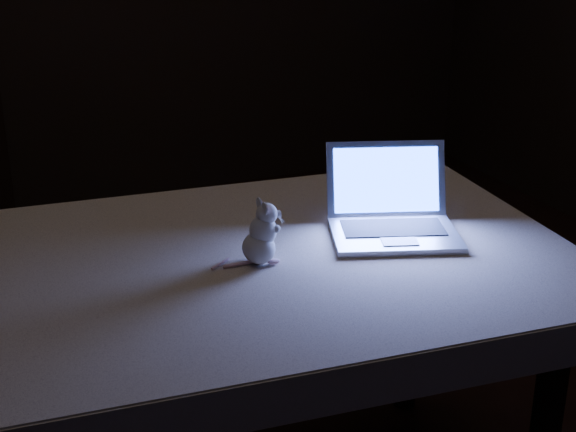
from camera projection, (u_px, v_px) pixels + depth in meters
name	position (u px, v px, depth m)	size (l,w,h in m)	color
table	(254.00, 398.00, 2.26)	(1.54, 0.99, 0.82)	black
tablecloth	(293.00, 276.00, 2.12)	(1.64, 1.09, 0.11)	beige
laptop	(397.00, 198.00, 2.17)	(0.33, 0.29, 0.23)	#B7B7BC
plush_mouse	(259.00, 232.00, 2.04)	(0.12, 0.12, 0.16)	silver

